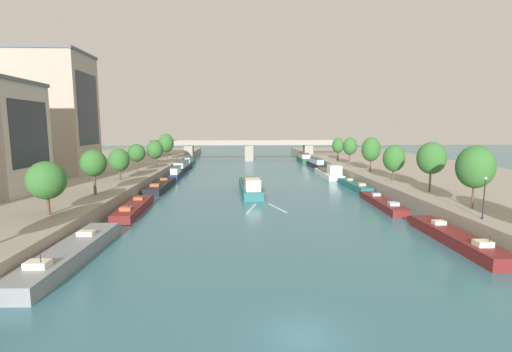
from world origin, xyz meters
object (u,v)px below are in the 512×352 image
tree_left_nearest (119,160)px  tree_right_distant (394,158)px  tree_right_by_lamp (338,145)px  moored_boat_right_lone (329,173)px  tree_right_second (371,149)px  moored_boat_left_downstream (189,161)px  moored_boat_right_downstream (382,203)px  moored_boat_right_end (316,163)px  moored_boat_right_midway (304,158)px  tree_left_far (93,163)px  moored_boat_right_second (354,185)px  tree_right_far (475,167)px  tree_left_third (155,150)px  moored_boat_left_second (161,186)px  barge_midriver (250,187)px  lamppost_right_bank (484,196)px  moored_boat_left_lone (134,208)px  tree_left_past_mid (137,153)px  bridge_far (249,148)px  moored_boat_left_midway (70,253)px  moored_boat_left_near (176,173)px  tree_left_by_lamp (166,143)px  tree_right_third (432,158)px  tree_right_midway (350,146)px  tree_left_end_of_row (46,180)px  moored_boat_left_far (182,166)px  moored_boat_right_upstream (454,237)px

tree_left_nearest → tree_right_distant: bearing=-3.1°
tree_right_by_lamp → moored_boat_right_lone: bearing=-111.5°
tree_right_distant → tree_right_second: 12.16m
moored_boat_left_downstream → moored_boat_right_downstream: 67.73m
moored_boat_right_end → tree_right_distant: (5.06, -38.77, 4.84)m
moored_boat_right_midway → tree_right_second: (5.59, -44.54, 5.59)m
moored_boat_right_lone → tree_left_far: tree_left_far is taller
moored_boat_right_second → tree_right_far: (5.11, -26.11, 6.32)m
moored_boat_right_downstream → tree_left_far: size_ratio=2.35×
tree_left_nearest → tree_left_third: (0.42, 25.08, 0.11)m
moored_boat_left_second → moored_boat_right_end: (35.87, 33.29, 0.49)m
barge_midriver → tree_left_far: tree_left_far is taller
lamppost_right_bank → tree_right_by_lamp: bearing=87.6°
moored_boat_left_lone → tree_left_past_mid: 27.60m
tree_right_by_lamp → moored_boat_right_midway: bearing=105.6°
moored_boat_right_lone → bridge_far: (-17.25, 38.82, 3.48)m
moored_boat_right_lone → tree_right_far: bearing=-82.2°
moored_boat_right_midway → moored_boat_left_midway: bearing=-112.5°
moored_boat_left_near → tree_left_by_lamp: size_ratio=1.44×
tree_right_third → tree_right_midway: (-0.89, 34.59, -0.21)m
tree_left_end_of_row → moored_boat_right_downstream: bearing=16.2°
moored_boat_left_lone → moored_boat_right_end: size_ratio=0.97×
moored_boat_left_midway → moored_boat_left_second: (0.18, 35.60, -0.03)m
moored_boat_right_downstream → lamppost_right_bank: 16.69m
moored_boat_left_second → tree_left_far: size_ratio=2.57×
moored_boat_left_midway → moored_boat_left_far: moored_boat_left_far is taller
tree_left_far → tree_right_distant: 47.55m
bridge_far → moored_boat_left_second: bearing=-108.3°
moored_boat_right_upstream → tree_left_third: size_ratio=2.57×
moored_boat_right_upstream → tree_left_far: 44.23m
moored_boat_right_midway → tree_left_third: bearing=-145.1°
tree_left_by_lamp → tree_right_third: size_ratio=1.02×
moored_boat_left_downstream → tree_right_far: size_ratio=1.58×
moored_boat_right_second → tree_left_end_of_row: bearing=-147.1°
moored_boat_left_second → moored_boat_right_midway: 62.46m
moored_boat_right_downstream → moored_boat_right_lone: 30.78m
moored_boat_left_far → moored_boat_right_midway: 43.03m
moored_boat_left_far → moored_boat_right_midway: size_ratio=0.90×
tree_right_distant → moored_boat_left_near: bearing=153.6°
moored_boat_left_downstream → moored_boat_right_midway: size_ratio=0.69×
barge_midriver → tree_right_far: (24.45, -23.29, 5.94)m
lamppost_right_bank → bridge_far: (-21.02, 85.34, -0.15)m
moored_boat_left_downstream → moored_boat_right_midway: (36.13, 9.31, 0.09)m
moored_boat_right_lone → moored_boat_left_downstream: bearing=142.6°
moored_boat_right_lone → tree_right_midway: bearing=30.3°
moored_boat_right_downstream → tree_right_third: 9.21m
moored_boat_right_end → tree_right_by_lamp: 7.85m
moored_boat_right_end → lamppost_right_bank: lamppost_right_bank is taller
moored_boat_left_midway → moored_boat_left_far: bearing=90.2°
tree_right_by_lamp → tree_left_third: bearing=-169.2°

